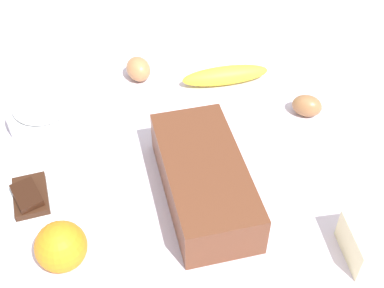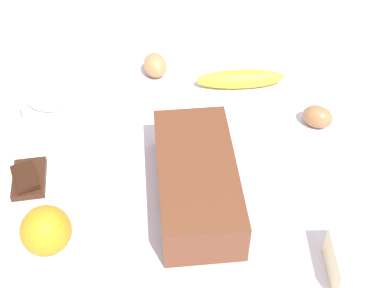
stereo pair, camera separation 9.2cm
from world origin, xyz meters
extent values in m
cube|color=silver|center=(0.00, 0.00, -0.01)|extent=(2.40, 2.40, 0.02)
cube|color=brown|center=(0.09, 0.00, 0.04)|extent=(0.28, 0.13, 0.08)
cube|color=black|center=(0.09, 0.00, 0.04)|extent=(0.27, 0.12, 0.07)
cylinder|color=white|center=(-0.16, -0.26, 0.02)|extent=(0.14, 0.14, 0.04)
torus|color=white|center=(-0.16, -0.26, 0.04)|extent=(0.14, 0.14, 0.01)
ellipsoid|color=white|center=(-0.16, -0.26, 0.05)|extent=(0.11, 0.11, 0.04)
ellipsoid|color=yellow|center=(-0.21, 0.12, 0.02)|extent=(0.05, 0.19, 0.04)
sphere|color=orange|center=(0.17, -0.24, 0.04)|extent=(0.08, 0.08, 0.08)
cube|color=#F4EDB2|center=(0.26, 0.21, 0.03)|extent=(0.09, 0.07, 0.06)
ellipsoid|color=#9C683F|center=(-0.07, 0.26, 0.02)|extent=(0.07, 0.07, 0.04)
ellipsoid|color=#B77C4B|center=(-0.27, -0.06, 0.03)|extent=(0.07, 0.07, 0.05)
cylinder|color=white|center=(0.04, -0.29, 0.01)|extent=(0.13, 0.13, 0.01)
cube|color=#381E11|center=(0.04, -0.29, 0.02)|extent=(0.09, 0.06, 0.01)
cube|color=black|center=(0.04, -0.29, 0.03)|extent=(0.07, 0.06, 0.01)
camera|label=1|loc=(0.64, -0.15, 0.69)|focal=47.76mm
camera|label=2|loc=(0.66, -0.06, 0.69)|focal=47.76mm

